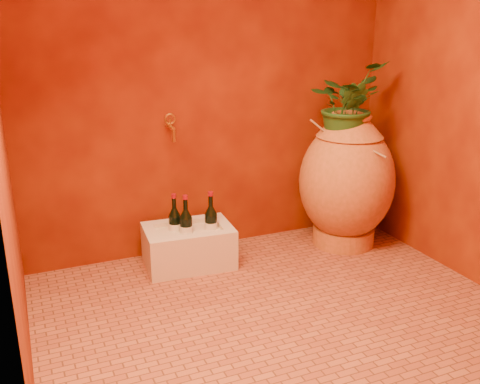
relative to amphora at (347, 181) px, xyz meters
name	(u,v)px	position (x,y,z in m)	size (l,w,h in m)	color
floor	(277,312)	(-0.85, -0.65, -0.46)	(2.50, 2.50, 0.00)	#984F31
wall_back	(210,62)	(-0.85, 0.35, 0.79)	(2.50, 0.02, 2.50)	#500F04
amphora	(347,181)	(0.00, 0.00, 0.00)	(0.82, 0.82, 0.93)	#C46E37
stone_basin	(189,247)	(-1.11, 0.10, -0.34)	(0.57, 0.41, 0.26)	beige
wine_bottle_a	(186,228)	(-1.13, 0.08, -0.20)	(0.08, 0.08, 0.34)	black
wine_bottle_b	(211,224)	(-0.96, 0.08, -0.20)	(0.08, 0.08, 0.34)	black
wine_bottle_c	(175,225)	(-1.18, 0.16, -0.20)	(0.08, 0.08, 0.33)	black
wall_tap	(171,126)	(-1.15, 0.27, 0.42)	(0.07, 0.15, 0.17)	#AB8127
plant_main	(346,104)	(-0.02, 0.03, 0.52)	(0.49, 0.42, 0.54)	#1C4A1A
plant_side	(349,113)	(-0.04, -0.04, 0.47)	(0.22, 0.18, 0.41)	#1C4A1A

